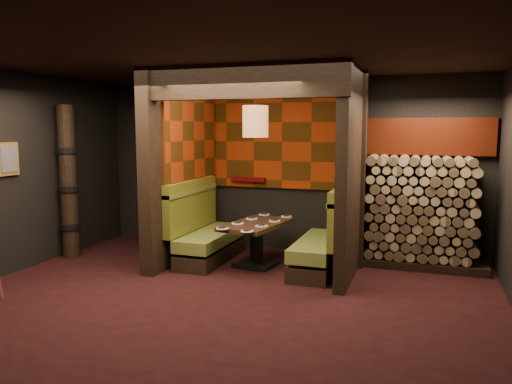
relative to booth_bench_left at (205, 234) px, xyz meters
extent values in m
cube|color=black|center=(0.96, -1.65, -0.41)|extent=(6.50, 5.50, 0.02)
cube|color=black|center=(0.96, -1.65, 2.46)|extent=(6.50, 5.50, 0.02)
cube|color=black|center=(0.96, 1.11, 1.02)|extent=(6.50, 0.02, 2.85)
cube|color=black|center=(0.96, -4.41, 1.02)|extent=(6.50, 0.02, 2.85)
cube|color=black|center=(-2.30, -1.65, 1.02)|extent=(0.02, 5.50, 2.85)
cube|color=black|center=(-0.39, 0.00, 1.02)|extent=(0.20, 2.20, 2.85)
cube|color=black|center=(2.26, 0.05, 1.02)|extent=(0.15, 2.10, 2.85)
cube|color=black|center=(0.94, -0.95, 2.23)|extent=(2.85, 0.18, 0.44)
cube|color=#8E2808|center=(0.94, 1.06, 1.42)|extent=(2.40, 0.06, 1.55)
cube|color=#8E2808|center=(-0.27, 0.17, 1.45)|extent=(0.04, 1.85, 1.45)
cube|color=#550508|center=(0.36, 1.00, 0.78)|extent=(0.60, 0.12, 0.07)
cube|color=black|center=(0.11, 0.00, -0.29)|extent=(0.55, 1.60, 0.22)
cube|color=olive|center=(0.11, 0.00, -0.04)|extent=(0.55, 1.60, 0.18)
cube|color=#5F6624|center=(-0.23, 0.00, 0.35)|extent=(0.12, 1.60, 0.78)
cube|color=olive|center=(-0.23, 0.00, 0.70)|extent=(0.15, 1.60, 0.06)
cube|color=black|center=(1.79, 0.00, -0.29)|extent=(0.55, 1.60, 0.22)
cube|color=olive|center=(1.79, 0.00, -0.04)|extent=(0.55, 1.60, 0.18)
cube|color=#5F6624|center=(2.12, 0.00, 0.35)|extent=(0.12, 1.60, 0.78)
cube|color=olive|center=(2.12, 0.00, 0.70)|extent=(0.15, 1.60, 0.06)
cube|color=black|center=(0.87, -0.08, -0.37)|extent=(0.63, 0.63, 0.06)
cylinder|color=black|center=(0.87, -0.08, -0.10)|extent=(0.20, 0.20, 0.60)
cube|color=#3A2417|center=(0.87, -0.08, 0.23)|extent=(0.86, 1.33, 0.06)
cylinder|color=white|center=(0.58, -0.68, 0.26)|extent=(0.18, 0.18, 0.01)
cube|color=black|center=(0.58, -0.68, 0.28)|extent=(0.09, 0.12, 0.02)
cylinder|color=white|center=(0.97, -0.74, 0.26)|extent=(0.18, 0.18, 0.01)
cube|color=black|center=(0.97, -0.74, 0.28)|extent=(0.09, 0.12, 0.02)
cylinder|color=white|center=(0.65, -0.26, 0.26)|extent=(0.18, 0.18, 0.01)
cube|color=black|center=(0.65, -0.26, 0.28)|extent=(0.09, 0.12, 0.02)
cylinder|color=white|center=(1.03, -0.32, 0.26)|extent=(0.18, 0.18, 0.01)
cube|color=black|center=(1.03, -0.32, 0.28)|extent=(0.09, 0.12, 0.02)
cylinder|color=white|center=(0.71, 0.17, 0.26)|extent=(0.18, 0.18, 0.01)
cube|color=black|center=(0.71, 0.17, 0.28)|extent=(0.09, 0.12, 0.02)
cylinder|color=white|center=(1.10, 0.11, 0.26)|extent=(0.18, 0.18, 0.01)
cube|color=black|center=(1.10, 0.11, 0.28)|extent=(0.09, 0.12, 0.02)
cylinder|color=white|center=(0.78, 0.59, 0.26)|extent=(0.18, 0.18, 0.01)
cube|color=black|center=(0.78, 0.59, 0.28)|extent=(0.09, 0.12, 0.02)
cylinder|color=white|center=(1.17, 0.53, 0.26)|extent=(0.18, 0.18, 0.01)
cube|color=black|center=(1.17, 0.53, 0.28)|extent=(0.09, 0.12, 0.02)
cylinder|color=#A0673C|center=(0.87, -0.13, 1.74)|extent=(0.37, 0.37, 0.45)
sphere|color=#FFC672|center=(0.87, -0.13, 1.74)|extent=(0.18, 0.18, 0.18)
cylinder|color=black|center=(0.87, -0.13, 2.21)|extent=(0.02, 0.02, 0.49)
cube|color=olive|center=(-2.26, -1.55, 1.22)|extent=(0.04, 0.36, 0.46)
cube|color=#3F3F3F|center=(-2.23, -1.55, 1.22)|extent=(0.01, 0.27, 0.36)
cylinder|color=black|center=(-2.09, -0.55, 0.80)|extent=(0.26, 0.26, 2.40)
cylinder|color=black|center=(-2.09, -0.55, 0.10)|extent=(0.31, 0.31, 0.09)
cylinder|color=black|center=(-2.09, -0.55, 0.70)|extent=(0.31, 0.31, 0.09)
cylinder|color=black|center=(-2.09, -0.55, 1.30)|extent=(0.31, 0.31, 0.09)
cube|color=black|center=(3.25, 0.70, -0.34)|extent=(1.73, 0.70, 0.12)
cube|color=brown|center=(3.25, 0.70, 0.48)|extent=(1.73, 0.70, 1.52)
cube|color=maroon|center=(3.25, 1.03, 1.52)|extent=(1.83, 0.10, 0.56)
cube|color=black|center=(2.35, 0.31, 1.02)|extent=(0.08, 0.08, 2.85)
camera|label=1|loc=(3.24, -6.93, 1.65)|focal=35.00mm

